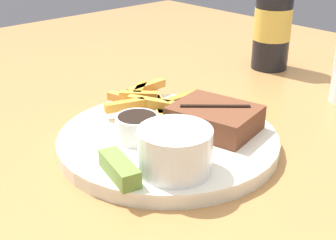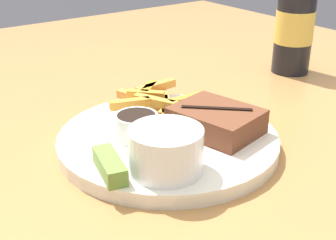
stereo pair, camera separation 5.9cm
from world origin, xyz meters
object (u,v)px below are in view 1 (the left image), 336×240
(steak_portion, at_px, (215,118))
(fork_utensil, at_px, (134,115))
(knife_utensil, at_px, (185,124))
(pickle_spear, at_px, (119,169))
(dipping_sauce_cup, at_px, (137,126))
(beer_bottle, at_px, (273,22))
(coleslaw_cup, at_px, (175,147))
(dinner_plate, at_px, (168,140))

(steak_portion, distance_m, fork_utensil, 0.12)
(steak_portion, bearing_deg, knife_utensil, -146.90)
(pickle_spear, bearing_deg, knife_utensil, 107.21)
(dipping_sauce_cup, bearing_deg, steak_portion, 63.44)
(steak_portion, relative_size, beer_bottle, 0.48)
(pickle_spear, distance_m, knife_utensil, 0.15)
(knife_utensil, xyz_separation_m, beer_bottle, (-0.11, 0.33, 0.07))
(dipping_sauce_cup, distance_m, pickle_spear, 0.09)
(beer_bottle, bearing_deg, fork_utensil, -84.22)
(pickle_spear, bearing_deg, steak_portion, 93.97)
(steak_portion, relative_size, coleslaw_cup, 1.48)
(dinner_plate, height_order, pickle_spear, pickle_spear)
(fork_utensil, bearing_deg, coleslaw_cup, -19.19)
(dinner_plate, xyz_separation_m, knife_utensil, (-0.00, 0.03, 0.01))
(dipping_sauce_cup, bearing_deg, coleslaw_cup, -11.69)
(coleslaw_cup, height_order, knife_utensil, coleslaw_cup)
(dinner_plate, bearing_deg, coleslaw_cup, -37.68)
(dinner_plate, distance_m, fork_utensil, 0.07)
(steak_portion, xyz_separation_m, beer_bottle, (-0.14, 0.31, 0.06))
(steak_portion, relative_size, knife_utensil, 0.73)
(coleslaw_cup, relative_size, dipping_sauce_cup, 1.49)
(dinner_plate, bearing_deg, fork_utensil, 177.10)
(knife_utensil, bearing_deg, pickle_spear, -154.22)
(coleslaw_cup, distance_m, knife_utensil, 0.12)
(coleslaw_cup, relative_size, pickle_spear, 1.16)
(coleslaw_cup, bearing_deg, steak_portion, 110.67)
(dinner_plate, height_order, beer_bottle, beer_bottle)
(coleslaw_cup, height_order, fork_utensil, coleslaw_cup)
(beer_bottle, bearing_deg, coleslaw_cup, -66.67)
(dinner_plate, distance_m, dipping_sauce_cup, 0.05)
(steak_portion, distance_m, pickle_spear, 0.16)
(dinner_plate, relative_size, dipping_sauce_cup, 5.15)
(steak_portion, xyz_separation_m, dipping_sauce_cup, (-0.05, -0.09, 0.00))
(dipping_sauce_cup, height_order, pickle_spear, dipping_sauce_cup)
(dipping_sauce_cup, xyz_separation_m, knife_utensil, (0.01, 0.07, -0.01))
(dipping_sauce_cup, bearing_deg, beer_bottle, 103.17)
(dinner_plate, height_order, fork_utensil, fork_utensil)
(dinner_plate, xyz_separation_m, coleslaw_cup, (0.07, -0.06, 0.04))
(fork_utensil, distance_m, beer_bottle, 0.37)
(steak_portion, xyz_separation_m, fork_utensil, (-0.10, -0.05, -0.01))
(dinner_plate, distance_m, coleslaw_cup, 0.10)
(dinner_plate, xyz_separation_m, pickle_spear, (0.04, -0.11, 0.02))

